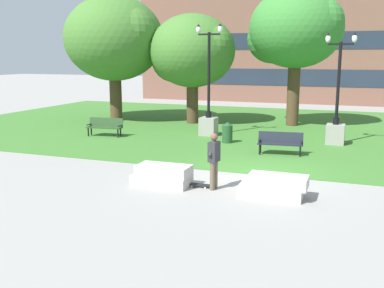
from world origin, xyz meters
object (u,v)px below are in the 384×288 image
skateboard (200,184)px  trash_bin (227,132)px  concrete_block_left (274,187)px  park_bench_near_right (280,142)px  concrete_block_center (163,176)px  lamp_post_right (336,122)px  person_skateboarder (214,158)px  park_bench_far_right (105,126)px  lamp_post_center (209,114)px

skateboard → trash_bin: trash_bin is taller
concrete_block_left → park_bench_near_right: (-0.78, 5.69, 0.23)m
concrete_block_center → concrete_block_left: size_ratio=0.95×
concrete_block_left → lamp_post_right: size_ratio=0.39×
concrete_block_center → person_skateboarder: 1.76m
skateboard → park_bench_far_right: bearing=137.6°
lamp_post_center → trash_bin: (1.45, -1.63, -0.62)m
park_bench_near_right → concrete_block_left: bearing=-82.2°
concrete_block_center → person_skateboarder: person_skateboarder is taller
concrete_block_left → trash_bin: size_ratio=2.00×
concrete_block_center → trash_bin: trash_bin is taller
park_bench_near_right → concrete_block_center: bearing=-115.2°
person_skateboarder → lamp_post_center: lamp_post_center is taller
person_skateboarder → trash_bin: person_skateboarder is taller
concrete_block_center → lamp_post_center: size_ratio=0.33×
lamp_post_center → lamp_post_right: 6.14m
concrete_block_center → skateboard: (1.15, 0.19, -0.22)m
skateboard → trash_bin: (-1.19, 7.18, 0.42)m
lamp_post_right → park_bench_far_right: bearing=-170.4°
park_bench_far_right → concrete_block_left: bearing=-35.5°
person_skateboarder → trash_bin: (-1.66, 7.22, -0.47)m
park_bench_near_right → park_bench_far_right: bearing=172.1°
person_skateboarder → skateboard: person_skateboarder is taller
park_bench_near_right → lamp_post_right: size_ratio=0.37×
concrete_block_center → park_bench_near_right: (2.68, 5.70, 0.23)m
concrete_block_center → person_skateboarder: (1.63, 0.14, 0.66)m
concrete_block_center → lamp_post_right: size_ratio=0.37×
park_bench_near_right → lamp_post_center: size_ratio=0.34×
trash_bin → person_skateboarder: bearing=-77.1°
concrete_block_left → park_bench_near_right: 5.75m
park_bench_far_right → lamp_post_center: (4.76, 2.05, 0.58)m
park_bench_far_right → trash_bin: (6.22, 0.42, -0.04)m
lamp_post_right → trash_bin: (-4.68, -1.41, -0.52)m
skateboard → trash_bin: size_ratio=1.07×
person_skateboarder → park_bench_far_right: size_ratio=0.93×
park_bench_far_right → trash_bin: trash_bin is taller
park_bench_near_right → lamp_post_center: bearing=141.7°
park_bench_far_right → park_bench_near_right: bearing=-7.9°
concrete_block_center → concrete_block_left: (3.46, 0.01, 0.00)m
park_bench_near_right → park_bench_far_right: (-8.93, 1.24, 0.00)m
person_skateboarder → lamp_post_center: bearing=109.4°
concrete_block_left → person_skateboarder: person_skateboarder is taller
person_skateboarder → lamp_post_right: 9.15m
concrete_block_center → park_bench_near_right: bearing=64.8°
skateboard → lamp_post_right: 9.32m
concrete_block_center → park_bench_far_right: (-6.25, 6.94, 0.23)m
park_bench_far_right → lamp_post_right: (10.90, 1.83, 0.49)m
concrete_block_center → skateboard: concrete_block_center is taller
park_bench_far_right → lamp_post_center: lamp_post_center is taller
lamp_post_center → lamp_post_right: size_ratio=1.11×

